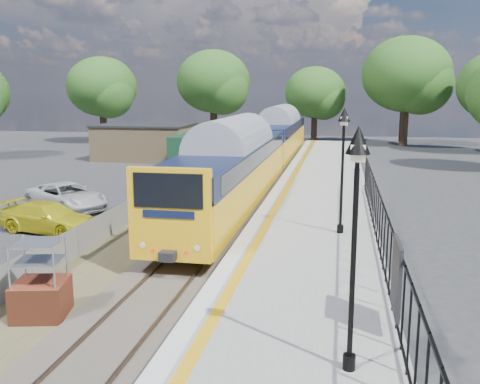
% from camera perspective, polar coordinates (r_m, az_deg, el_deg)
% --- Properties ---
extents(ground, '(120.00, 120.00, 0.00)m').
position_cam_1_polar(ground, '(15.72, -9.75, -12.18)').
color(ground, '#2D2D30').
rests_on(ground, ground).
extents(track_bed, '(5.90, 80.00, 0.29)m').
position_cam_1_polar(track_bed, '(24.63, -2.98, -3.32)').
color(track_bed, '#473F38').
rests_on(track_bed, ground).
extents(platform, '(5.00, 70.00, 0.90)m').
position_cam_1_polar(platform, '(22.28, 7.77, -3.98)').
color(platform, gray).
rests_on(platform, ground).
extents(platform_edge, '(0.90, 70.00, 0.01)m').
position_cam_1_polar(platform_edge, '(22.35, 2.51, -2.63)').
color(platform_edge, silver).
rests_on(platform_edge, platform).
extents(victorian_lamp_south, '(0.44, 0.44, 4.60)m').
position_cam_1_polar(victorian_lamp_south, '(9.70, 12.28, -0.14)').
color(victorian_lamp_south, black).
rests_on(victorian_lamp_south, platform).
extents(victorian_lamp_north, '(0.44, 0.44, 4.60)m').
position_cam_1_polar(victorian_lamp_north, '(19.61, 10.97, 5.35)').
color(victorian_lamp_north, black).
rests_on(victorian_lamp_north, platform).
extents(palisade_fence, '(0.12, 26.00, 2.00)m').
position_cam_1_polar(palisade_fence, '(16.38, 15.07, -4.65)').
color(palisade_fence, black).
rests_on(palisade_fence, platform).
extents(wire_fence, '(0.06, 52.00, 1.20)m').
position_cam_1_polar(wire_fence, '(27.75, -9.36, -0.76)').
color(wire_fence, '#999EA3').
rests_on(wire_fence, ground).
extents(outbuilding, '(10.80, 10.10, 3.12)m').
position_cam_1_polar(outbuilding, '(47.76, -9.14, 5.18)').
color(outbuilding, '#A1845B').
rests_on(outbuilding, ground).
extents(tree_line, '(56.80, 43.80, 11.88)m').
position_cam_1_polar(tree_line, '(55.66, 6.88, 11.26)').
color(tree_line, '#332319').
rests_on(tree_line, ground).
extents(train, '(2.82, 40.83, 3.51)m').
position_cam_1_polar(train, '(36.60, 2.45, 4.91)').
color(train, yellow).
rests_on(train, ground).
extents(brick_plinth, '(1.62, 1.62, 2.18)m').
position_cam_1_polar(brick_plinth, '(15.51, -20.55, -8.91)').
color(brick_plinth, brown).
rests_on(brick_plinth, ground).
extents(speed_sign, '(0.53, 0.15, 2.67)m').
position_cam_1_polar(speed_sign, '(21.24, -10.82, -1.05)').
color(speed_sign, '#999EA3').
rests_on(speed_sign, ground).
extents(car_yellow, '(4.74, 2.66, 1.30)m').
position_cam_1_polar(car_yellow, '(24.72, -19.75, -2.57)').
color(car_yellow, gold).
rests_on(car_yellow, ground).
extents(car_white, '(5.46, 4.42, 1.38)m').
position_cam_1_polar(car_white, '(29.02, -17.97, -0.46)').
color(car_white, silver).
rests_on(car_white, ground).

